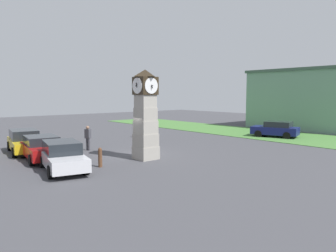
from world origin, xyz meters
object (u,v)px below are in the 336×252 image
at_px(car_by_building, 63,156).
at_px(car_near_tower, 42,148).
at_px(bench, 144,132).
at_px(car_far_lot, 276,129).
at_px(clock_tower, 146,115).
at_px(bollard_near_tower, 85,164).
at_px(car_navy_sedan, 25,141).
at_px(pedestrian_near_bench, 88,136).
at_px(bollard_mid_row, 100,157).

bearing_deg(car_by_building, car_near_tower, 177.26).
bearing_deg(bench, car_far_lot, 49.96).
distance_m(clock_tower, car_by_building, 5.37).
bearing_deg(car_near_tower, bollard_near_tower, 5.96).
xyz_separation_m(car_navy_sedan, pedestrian_near_bench, (2.01, 3.61, 0.21)).
bearing_deg(pedestrian_near_bench, car_near_tower, -70.31).
relative_size(car_navy_sedan, bench, 2.91).
distance_m(clock_tower, car_far_lot, 15.00).
bearing_deg(car_far_lot, clock_tower, -88.63).
bearing_deg(car_navy_sedan, clock_tower, 34.61).
bearing_deg(bench, car_by_building, -54.66).
bearing_deg(car_navy_sedan, car_far_lot, 71.26).
bearing_deg(car_near_tower, bench, 111.82).
height_order(clock_tower, car_near_tower, clock_tower).
height_order(car_navy_sedan, car_near_tower, car_navy_sedan).
bearing_deg(car_near_tower, car_far_lot, 80.24).
xyz_separation_m(bench, pedestrian_near_bench, (2.97, -7.03, 0.46)).
bearing_deg(car_by_building, bollard_near_tower, 29.06).
bearing_deg(car_far_lot, car_near_tower, -99.76).
distance_m(bollard_mid_row, car_by_building, 1.93).
distance_m(car_near_tower, pedestrian_near_bench, 3.83).
distance_m(bollard_near_tower, car_navy_sedan, 7.86).
xyz_separation_m(clock_tower, bench, (-8.00, 5.77, -2.11)).
bearing_deg(bollard_mid_row, car_near_tower, -156.86).
bearing_deg(bollard_near_tower, car_by_building, -150.94).
relative_size(clock_tower, bench, 3.23).
bearing_deg(bollard_mid_row, car_by_building, -106.22).
distance_m(bench, pedestrian_near_bench, 7.64).
relative_size(bollard_near_tower, pedestrian_near_bench, 0.52).
relative_size(bench, pedestrian_near_bench, 0.97).
distance_m(bollard_mid_row, car_far_lot, 18.06).
xyz_separation_m(bollard_near_tower, bollard_mid_row, (-0.61, 1.21, 0.09)).
relative_size(car_near_tower, bench, 2.64).
xyz_separation_m(clock_tower, car_navy_sedan, (-7.05, -4.87, -1.87)).
height_order(car_by_building, bench, car_by_building).
xyz_separation_m(car_far_lot, bench, (-7.65, -9.10, -0.22)).
height_order(clock_tower, car_far_lot, clock_tower).
distance_m(clock_tower, bollard_near_tower, 4.96).
distance_m(bollard_near_tower, car_by_building, 1.35).
bearing_deg(bollard_mid_row, bench, 132.46).
height_order(bollard_mid_row, bench, bollard_mid_row).
bearing_deg(car_near_tower, bollard_mid_row, 23.14).
distance_m(bollard_near_tower, pedestrian_near_bench, 6.64).
height_order(bollard_mid_row, car_far_lot, car_far_lot).
relative_size(car_navy_sedan, car_near_tower, 1.10).
height_order(clock_tower, pedestrian_near_bench, clock_tower).
relative_size(clock_tower, pedestrian_near_bench, 3.13).
bearing_deg(pedestrian_near_bench, car_far_lot, 73.81).
xyz_separation_m(car_near_tower, bench, (-4.25, 10.63, -0.21)).
height_order(bench, pedestrian_near_bench, pedestrian_near_bench).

